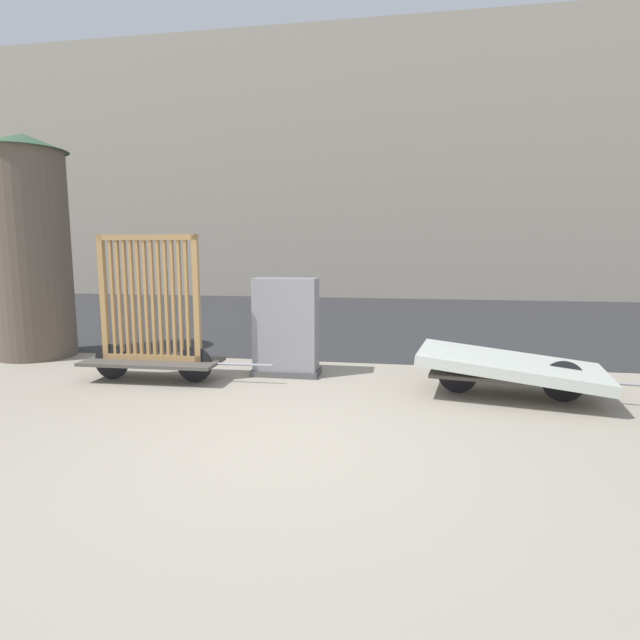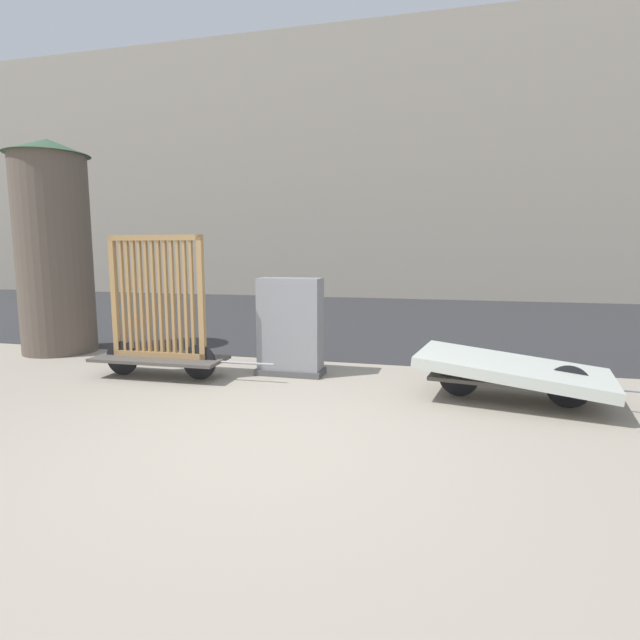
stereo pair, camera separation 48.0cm
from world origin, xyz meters
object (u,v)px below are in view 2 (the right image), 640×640
object	(u,v)px
bike_cart_with_bedframe	(159,328)
advertising_column	(54,246)
bike_cart_with_mattress	(512,371)
utility_cabinet	(290,330)

from	to	relation	value
bike_cart_with_bedframe	advertising_column	size ratio (longest dim) A/B	0.72
bike_cart_with_bedframe	bike_cart_with_mattress	size ratio (longest dim) A/B	0.93
utility_cabinet	advertising_column	world-z (taller)	advertising_column
utility_cabinet	advertising_column	bearing A→B (deg)	172.91
bike_cart_with_mattress	utility_cabinet	size ratio (longest dim) A/B	2.03
advertising_column	utility_cabinet	bearing A→B (deg)	-7.09
bike_cart_with_bedframe	bike_cart_with_mattress	distance (m)	4.29
bike_cart_with_mattress	advertising_column	size ratio (longest dim) A/B	0.78
bike_cart_with_bedframe	bike_cart_with_mattress	xyz separation A→B (m)	(4.28, -0.00, -0.30)
bike_cart_with_bedframe	advertising_column	world-z (taller)	advertising_column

